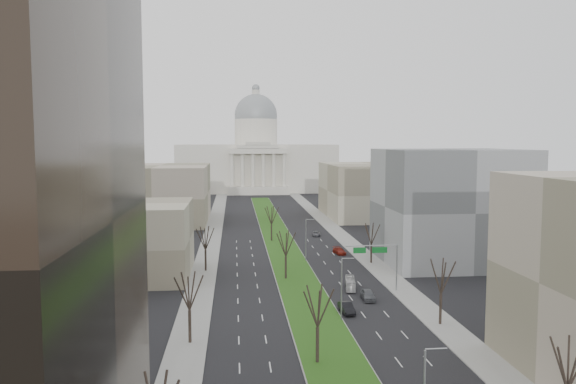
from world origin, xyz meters
TOP-DOWN VIEW (x-y plane):
  - ground at (0.00, 120.00)m, footprint 600.00×600.00m
  - median at (0.00, 118.99)m, footprint 8.00×222.03m
  - sidewalk_left at (-17.50, 95.00)m, footprint 5.00×330.00m
  - sidewalk_right at (17.50, 95.00)m, footprint 5.00×330.00m
  - capitol at (0.00, 269.59)m, footprint 80.00×46.00m
  - building_beige_left at (-33.00, 85.00)m, footprint 26.00×22.00m
  - building_grey_right at (34.00, 92.00)m, footprint 28.00×26.00m
  - building_far_left at (-35.00, 160.00)m, footprint 30.00×40.00m
  - building_far_right at (35.00, 165.00)m, footprint 30.00×40.00m
  - tree_left_mid at (-17.20, 48.00)m, footprint 5.40×5.40m
  - tree_left_far at (-17.20, 88.00)m, footprint 5.28×5.28m
  - tree_right_near at (17.20, 22.00)m, footprint 5.16×5.16m
  - tree_right_mid at (17.20, 52.00)m, footprint 5.52×5.52m
  - tree_right_far at (17.20, 92.00)m, footprint 5.04×5.04m
  - tree_median_a at (-2.00, 40.00)m, footprint 5.40×5.40m
  - tree_median_b at (-2.00, 80.00)m, footprint 5.40×5.40m
  - tree_median_c at (-2.00, 120.00)m, footprint 5.40×5.40m
  - streetlamp_median_b at (3.76, 55.00)m, footprint 1.90×0.20m
  - streetlamp_median_c at (3.76, 95.00)m, footprint 1.90×0.20m
  - mast_arm_signs at (13.49, 70.03)m, footprint 9.12×0.24m
  - car_grey_near at (10.05, 65.24)m, footprint 2.22×4.99m
  - car_black at (5.20, 58.63)m, footprint 1.99×4.87m
  - car_red at (12.36, 102.31)m, footprint 2.75×5.20m
  - car_grey_far at (10.70, 127.04)m, footprint 2.65×4.67m
  - box_van at (8.60, 72.16)m, footprint 2.72×6.95m

SIDE VIEW (x-z plane):
  - ground at x=0.00m, z-range 0.00..0.00m
  - sidewalk_left at x=-17.50m, z-range 0.00..0.15m
  - sidewalk_right at x=17.50m, z-range 0.00..0.15m
  - median at x=0.00m, z-range 0.00..0.20m
  - car_grey_far at x=10.70m, z-range 0.00..1.23m
  - car_red at x=12.36m, z-range 0.00..1.44m
  - car_black at x=5.20m, z-range 0.00..1.57m
  - car_grey_near at x=10.05m, z-range 0.00..1.67m
  - box_van at x=8.60m, z-range 0.00..1.89m
  - streetlamp_median_b at x=3.76m, z-range 0.23..9.39m
  - streetlamp_median_c at x=3.76m, z-range 0.23..9.39m
  - mast_arm_signs at x=13.49m, z-range 2.06..10.15m
  - tree_right_far at x=17.20m, z-range 1.99..11.07m
  - tree_right_near at x=17.20m, z-range 2.04..11.33m
  - tree_left_far at x=-17.20m, z-range 2.09..11.59m
  - tree_left_mid at x=-17.20m, z-range 2.14..11.86m
  - tree_median_a at x=-2.00m, z-range 2.14..11.86m
  - tree_median_b at x=-2.00m, z-range 2.14..11.86m
  - tree_median_c at x=-2.00m, z-range 2.14..11.86m
  - building_beige_left at x=-33.00m, z-range 0.00..14.00m
  - tree_right_mid at x=17.20m, z-range 2.19..12.12m
  - building_far_left at x=-35.00m, z-range 0.00..18.00m
  - building_far_right at x=35.00m, z-range 0.00..18.00m
  - building_grey_right at x=34.00m, z-range 0.00..24.00m
  - capitol at x=0.00m, z-range -11.19..43.81m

